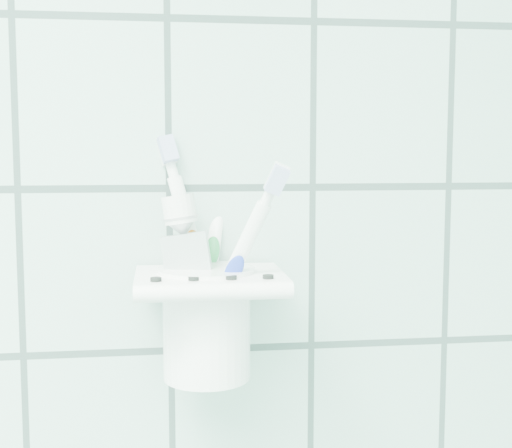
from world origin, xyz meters
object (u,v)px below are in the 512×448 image
(toothbrush_blue, at_px, (197,252))
(cup, at_px, (207,318))
(toothbrush_orange, at_px, (187,252))
(toothbrush_pink, at_px, (227,245))
(holder_bracket, at_px, (210,283))
(toothpaste_tube, at_px, (203,269))

(toothbrush_blue, bearing_deg, cup, -11.45)
(toothbrush_blue, relative_size, toothbrush_orange, 1.01)
(toothbrush_pink, bearing_deg, toothbrush_orange, 147.80)
(holder_bracket, bearing_deg, toothpaste_tube, -156.68)
(holder_bracket, relative_size, cup, 1.30)
(toothbrush_pink, bearing_deg, toothpaste_tube, 177.87)
(cup, relative_size, toothbrush_pink, 0.46)
(toothbrush_pink, distance_m, toothpaste_tube, 0.03)
(cup, xyz_separation_m, toothbrush_pink, (0.02, -0.00, 0.06))
(cup, xyz_separation_m, toothbrush_blue, (-0.01, 0.00, 0.05))
(toothbrush_pink, bearing_deg, holder_bracket, 173.81)
(cup, bearing_deg, toothbrush_pink, -4.90)
(holder_bracket, bearing_deg, toothbrush_pink, 8.54)
(cup, bearing_deg, toothpaste_tube, -115.40)
(toothbrush_pink, xyz_separation_m, toothbrush_orange, (-0.03, 0.01, -0.01))
(holder_bracket, distance_m, toothbrush_pink, 0.03)
(cup, bearing_deg, holder_bracket, -56.98)
(cup, relative_size, toothbrush_blue, 0.49)
(holder_bracket, height_order, toothbrush_pink, toothbrush_pink)
(holder_bracket, distance_m, toothbrush_orange, 0.03)
(holder_bracket, distance_m, toothpaste_tube, 0.01)
(toothbrush_orange, bearing_deg, toothbrush_pink, -17.03)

